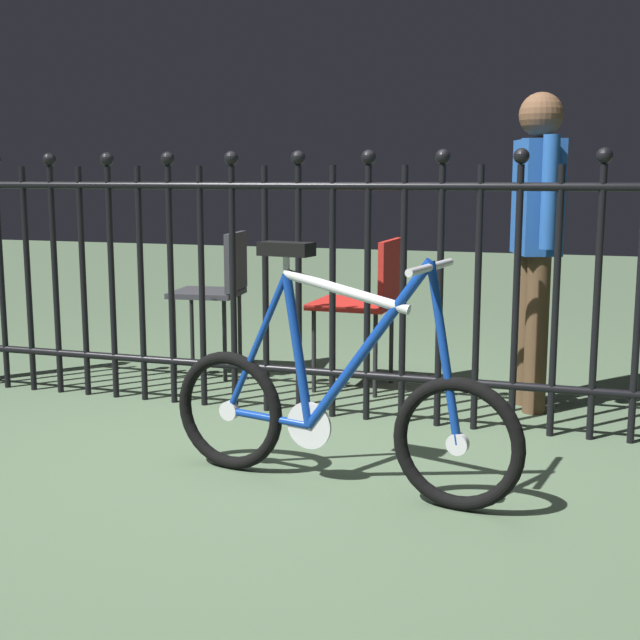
{
  "coord_description": "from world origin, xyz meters",
  "views": [
    {
      "loc": [
        1.28,
        -3.11,
        1.13
      ],
      "look_at": [
        0.2,
        0.21,
        0.55
      ],
      "focal_mm": 48.19,
      "sensor_mm": 36.0,
      "label": 1
    }
  ],
  "objects_px": {
    "bicycle": "(335,408)",
    "chair_red": "(368,296)",
    "person_visitor": "(537,226)",
    "chair_charcoal": "(218,286)"
  },
  "relations": [
    {
      "from": "bicycle",
      "to": "chair_red",
      "type": "xyz_separation_m",
      "value": [
        -0.28,
        1.49,
        0.2
      ]
    },
    {
      "from": "bicycle",
      "to": "chair_charcoal",
      "type": "bearing_deg",
      "value": 127.1
    },
    {
      "from": "chair_red",
      "to": "person_visitor",
      "type": "height_order",
      "value": "person_visitor"
    },
    {
      "from": "chair_red",
      "to": "bicycle",
      "type": "bearing_deg",
      "value": -79.49
    },
    {
      "from": "chair_charcoal",
      "to": "person_visitor",
      "type": "relative_size",
      "value": 0.54
    },
    {
      "from": "bicycle",
      "to": "chair_charcoal",
      "type": "distance_m",
      "value": 1.95
    },
    {
      "from": "chair_charcoal",
      "to": "chair_red",
      "type": "xyz_separation_m",
      "value": [
        0.9,
        -0.06,
        -0.01
      ]
    },
    {
      "from": "bicycle",
      "to": "chair_charcoal",
      "type": "xyz_separation_m",
      "value": [
        -1.17,
        1.55,
        0.21
      ]
    },
    {
      "from": "bicycle",
      "to": "person_visitor",
      "type": "bearing_deg",
      "value": 66.3
    },
    {
      "from": "person_visitor",
      "to": "chair_charcoal",
      "type": "bearing_deg",
      "value": 173.68
    }
  ]
}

